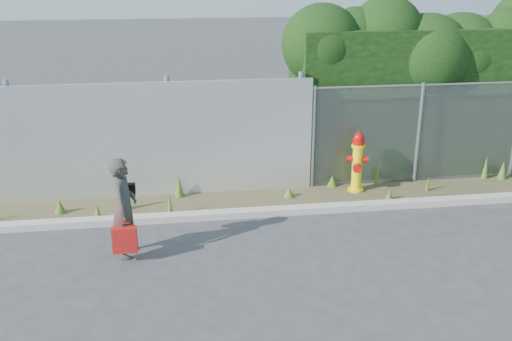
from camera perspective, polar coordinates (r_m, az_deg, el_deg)
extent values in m
plane|color=#3B3B3E|center=(8.60, 3.34, -9.37)|extent=(80.00, 80.00, 0.00)
cube|color=#AFA79E|center=(10.16, 1.36, -4.13)|extent=(16.00, 0.22, 0.12)
cube|color=#4A422A|center=(10.72, 0.83, -3.10)|extent=(16.00, 1.20, 0.01)
cone|color=#385D1C|center=(10.54, -12.87, -2.64)|extent=(0.15, 0.15, 0.49)
cone|color=#385D1C|center=(12.66, 21.97, 0.26)|extent=(0.13, 0.13, 0.49)
cone|color=#385D1C|center=(10.14, -8.61, -3.36)|extent=(0.11, 0.11, 0.46)
cone|color=#385D1C|center=(11.46, 7.62, -1.11)|extent=(0.21, 0.21, 0.24)
cone|color=#385D1C|center=(11.63, 12.04, -0.38)|extent=(0.12, 0.12, 0.49)
cone|color=#385D1C|center=(10.25, -15.56, -4.09)|extent=(0.15, 0.15, 0.31)
cone|color=#385D1C|center=(10.93, -7.69, -1.60)|extent=(0.17, 0.17, 0.44)
cone|color=#385D1C|center=(10.74, -19.02, -3.48)|extent=(0.21, 0.21, 0.27)
cone|color=#385D1C|center=(11.63, 16.79, -1.32)|extent=(0.08, 0.08, 0.30)
cone|color=#385D1C|center=(10.87, 3.33, -2.24)|extent=(0.22, 0.22, 0.20)
cone|color=#385D1C|center=(11.03, 13.20, -2.35)|extent=(0.15, 0.15, 0.23)
cone|color=#385D1C|center=(12.77, 23.44, -0.01)|extent=(0.18, 0.18, 0.39)
cube|color=silver|center=(10.93, -16.75, 2.60)|extent=(8.50, 0.08, 2.20)
cylinder|color=gray|center=(11.29, -22.97, 2.65)|extent=(0.10, 0.10, 2.30)
cylinder|color=gray|center=(10.90, -8.61, 3.47)|extent=(0.10, 0.10, 2.30)
cylinder|color=gray|center=(11.15, 4.36, 4.01)|extent=(0.10, 0.10, 2.30)
cube|color=gray|center=(12.28, 20.43, 3.58)|extent=(6.50, 0.03, 2.00)
cylinder|color=gray|center=(12.05, 21.01, 8.13)|extent=(6.50, 0.04, 0.04)
cylinder|color=gray|center=(11.12, 5.74, 3.27)|extent=(0.07, 0.07, 2.05)
cylinder|color=gray|center=(11.81, 15.95, 3.58)|extent=(0.07, 0.07, 2.05)
cube|color=black|center=(13.15, 19.85, 6.95)|extent=(7.30, 1.60, 3.00)
sphere|color=black|center=(11.76, 6.59, 12.42)|extent=(1.62, 1.62, 1.62)
sphere|color=black|center=(12.05, 9.87, 13.18)|extent=(1.14, 1.14, 1.14)
sphere|color=black|center=(12.20, 12.83, 13.15)|extent=(1.54, 1.54, 1.54)
sphere|color=black|center=(12.42, 16.65, 10.77)|extent=(1.79, 1.79, 1.79)
sphere|color=black|center=(12.98, 19.67, 10.80)|extent=(1.77, 1.77, 1.77)
sphere|color=black|center=(13.14, 23.74, 12.24)|extent=(1.13, 1.13, 1.13)
cylinder|color=yellow|center=(11.35, 9.92, -1.91)|extent=(0.30, 0.30, 0.06)
cylinder|color=yellow|center=(11.20, 10.05, 0.12)|extent=(0.19, 0.19, 0.92)
cylinder|color=yellow|center=(11.04, 10.20, 2.47)|extent=(0.26, 0.26, 0.05)
cylinder|color=#B20F0A|center=(11.02, 10.22, 2.84)|extent=(0.23, 0.23, 0.11)
sphere|color=#B20F0A|center=(11.00, 10.25, 3.22)|extent=(0.21, 0.21, 0.21)
cylinder|color=#B20F0A|center=(10.97, 10.28, 3.76)|extent=(0.05, 0.05, 0.05)
cylinder|color=#B20F0A|center=(11.08, 9.37, 1.10)|extent=(0.11, 0.12, 0.12)
cylinder|color=#B20F0A|center=(11.17, 10.86, 1.17)|extent=(0.11, 0.12, 0.12)
cylinder|color=#B20F0A|center=(11.03, 10.31, 0.24)|extent=(0.16, 0.13, 0.16)
imported|color=#0E5C4A|center=(8.76, -13.03, -3.63)|extent=(0.45, 0.61, 1.56)
cube|color=#A2091A|center=(8.68, -12.99, -6.76)|extent=(0.36, 0.13, 0.40)
cylinder|color=#A2091A|center=(8.57, -13.13, -5.17)|extent=(0.17, 0.02, 0.02)
cube|color=black|center=(8.85, -12.71, -1.81)|extent=(0.23, 0.10, 0.17)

